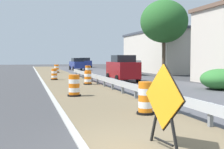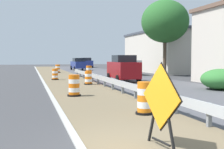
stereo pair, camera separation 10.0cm
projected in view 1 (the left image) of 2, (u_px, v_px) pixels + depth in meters
The scene contains 16 objects.
ground_plane at pixel (141, 146), 6.66m from camera, with size 160.00×160.00×0.00m, color #3D3D3F.
median_dirt_strip at pixel (172, 143), 6.88m from camera, with size 3.96×120.00×0.01m, color #706047.
warning_sign_diamond at pixel (163, 101), 6.52m from camera, with size 0.24×1.53×1.90m.
traffic_barrel_nearest at pixel (145, 100), 10.35m from camera, with size 0.63×0.63×1.14m.
traffic_barrel_close at pixel (74, 86), 15.18m from camera, with size 0.70×0.70×1.10m.
traffic_barrel_mid at pixel (88, 78), 21.72m from camera, with size 0.64×0.64×0.99m.
traffic_barrel_far at pixel (54, 75), 26.19m from camera, with size 0.63×0.63×0.99m.
traffic_barrel_farther at pixel (88, 72), 30.99m from camera, with size 0.74×0.74×1.14m.
traffic_barrel_farthest at pixel (57, 69), 38.28m from camera, with size 0.73×0.73×1.08m.
car_lead_near_lane at pixel (123, 68), 24.40m from camera, with size 2.00×4.39×2.18m.
car_trailing_near_lane at pixel (85, 63), 58.30m from camera, with size 2.16×4.11×1.95m.
car_lead_far_lane at pixel (78, 64), 46.54m from camera, with size 2.22×4.66×1.91m.
car_mid_far_lane at pixel (126, 65), 33.64m from camera, with size 2.02×4.79×2.25m.
roadside_shop_far at pixel (162, 52), 40.89m from camera, with size 6.48×15.97×5.58m.
bush_roadside at pixel (221, 79), 18.28m from camera, with size 2.50×2.50×1.30m, color #337533.
tree_roadside at pixel (164, 22), 31.29m from camera, with size 5.02×5.02×8.08m.
Camera 1 is at (-2.44, -6.13, 1.99)m, focal length 47.33 mm.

